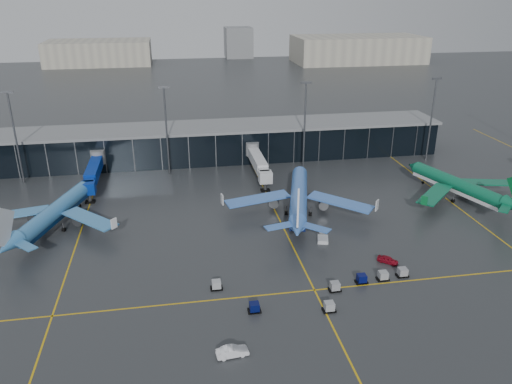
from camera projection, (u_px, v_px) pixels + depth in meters
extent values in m
plane|color=#282B2D|center=(247.00, 254.00, 101.76)|extent=(600.00, 600.00, 0.00)
cube|color=black|center=(217.00, 143.00, 156.30)|extent=(140.00, 16.00, 10.00)
cube|color=slate|center=(216.00, 127.00, 154.27)|extent=(142.00, 17.00, 0.80)
cylinder|color=#595B60|center=(98.00, 157.00, 143.00)|extent=(4.00, 4.00, 4.00)
cube|color=navy|center=(92.00, 176.00, 131.01)|extent=(3.00, 24.00, 3.00)
cylinder|color=#595B60|center=(90.00, 198.00, 125.37)|extent=(1.00, 1.00, 2.60)
cylinder|color=#595B60|center=(252.00, 149.00, 150.05)|extent=(4.00, 4.00, 4.00)
cube|color=silver|center=(260.00, 166.00, 138.06)|extent=(3.00, 24.00, 3.00)
cylinder|color=#595B60|center=(265.00, 187.00, 132.42)|extent=(1.00, 1.00, 2.60)
cylinder|color=#595B60|center=(16.00, 139.00, 133.88)|extent=(0.50, 0.50, 25.00)
cube|color=#595B60|center=(7.00, 92.00, 129.02)|extent=(3.00, 0.40, 0.60)
cylinder|color=#595B60|center=(167.00, 132.00, 140.15)|extent=(0.50, 0.50, 25.00)
cube|color=#595B60|center=(164.00, 87.00, 135.29)|extent=(3.00, 0.40, 0.60)
cylinder|color=#595B60|center=(305.00, 126.00, 146.42)|extent=(0.50, 0.50, 25.00)
cube|color=#595B60|center=(306.00, 83.00, 141.56)|extent=(3.00, 0.40, 0.60)
cylinder|color=#595B60|center=(431.00, 120.00, 152.68)|extent=(0.50, 0.50, 25.00)
cube|color=#595B60|center=(437.00, 79.00, 147.82)|extent=(3.00, 0.40, 0.60)
cube|color=#B2AD99|center=(358.00, 49.00, 353.84)|extent=(90.00, 42.00, 18.00)
cube|color=#B2AD99|center=(99.00, 53.00, 344.23)|extent=(70.00, 38.00, 16.00)
cube|color=#B2AD99|center=(238.00, 42.00, 376.96)|extent=(20.00, 20.00, 22.00)
cube|color=gold|center=(83.00, 224.00, 114.48)|extent=(0.30, 120.00, 0.02)
cube|color=gold|center=(275.00, 210.00, 121.53)|extent=(0.30, 120.00, 0.02)
cube|color=gold|center=(445.00, 198.00, 128.58)|extent=(0.30, 120.00, 0.02)
cube|color=gold|center=(314.00, 290.00, 89.66)|extent=(220.00, 0.30, 0.02)
cube|color=black|center=(335.00, 290.00, 89.45)|extent=(2.20, 1.50, 0.36)
cube|color=gray|center=(335.00, 286.00, 89.16)|extent=(1.60, 1.50, 1.50)
cube|color=black|center=(361.00, 282.00, 91.80)|extent=(2.20, 1.50, 0.36)
cube|color=#050A46|center=(362.00, 278.00, 91.50)|extent=(1.60, 1.50, 1.50)
cube|color=black|center=(402.00, 275.00, 93.88)|extent=(2.20, 1.50, 0.36)
cube|color=gray|center=(403.00, 272.00, 93.59)|extent=(1.60, 1.50, 1.50)
cube|color=black|center=(383.00, 279.00, 92.78)|extent=(2.20, 1.50, 0.36)
cube|color=gray|center=(383.00, 275.00, 92.48)|extent=(1.60, 1.50, 1.50)
cube|color=black|center=(254.00, 311.00, 83.65)|extent=(2.20, 1.50, 0.36)
cube|color=#040B3E|center=(254.00, 307.00, 83.35)|extent=(1.60, 1.50, 1.50)
cube|color=black|center=(329.00, 310.00, 83.85)|extent=(2.20, 1.50, 0.36)
cube|color=#92969A|center=(329.00, 306.00, 83.55)|extent=(1.60, 1.50, 1.50)
cube|color=black|center=(217.00, 288.00, 89.92)|extent=(2.20, 1.50, 0.36)
cube|color=#9CA0A4|center=(216.00, 285.00, 89.62)|extent=(1.60, 1.50, 1.50)
cube|color=silver|center=(323.00, 239.00, 106.73)|extent=(2.97, 3.67, 0.80)
cube|color=silver|center=(323.00, 231.00, 106.01)|extent=(2.30, 3.16, 2.29)
imported|color=maroon|center=(388.00, 260.00, 98.20)|extent=(4.14, 3.98, 1.40)
imported|color=white|center=(232.00, 351.00, 73.44)|extent=(4.96, 2.18, 1.58)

